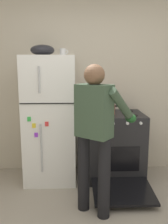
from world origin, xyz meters
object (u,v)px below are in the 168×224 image
at_px(coffee_mug, 63,52).
at_px(mixing_bowl, 42,50).
at_px(refrigerator, 50,119).
at_px(red_pot, 105,109).
at_px(stove_range, 115,147).
at_px(person_cook, 96,127).

relative_size(coffee_mug, mixing_bowl, 0.36).
bearing_deg(coffee_mug, refrigerator, -164.60).
bearing_deg(refrigerator, red_pot, -3.82).
height_order(red_pot, mixing_bowl, mixing_bowl).
relative_size(refrigerator, red_pot, 4.65).
xyz_separation_m(stove_range, red_pot, (-0.16, -0.03, 0.54)).
bearing_deg(person_cook, stove_range, 67.29).
relative_size(stove_range, red_pot, 3.36).
bearing_deg(coffee_mug, person_cook, -67.40).
height_order(stove_range, coffee_mug, coffee_mug).
bearing_deg(stove_range, person_cook, -112.71).
height_order(refrigerator, mixing_bowl, mixing_bowl).
bearing_deg(coffee_mug, red_pot, -10.09).
height_order(person_cook, coffee_mug, coffee_mug).
relative_size(stove_range, mixing_bowl, 3.95).
relative_size(stove_range, person_cook, 0.77).
xyz_separation_m(person_cook, red_pot, (0.19, 0.80, 0.04)).
bearing_deg(red_pot, coffee_mug, 169.91).
bearing_deg(red_pot, refrigerator, 176.18).
height_order(red_pot, coffee_mug, coffee_mug).
relative_size(refrigerator, stove_range, 1.38).
distance_m(person_cook, mixing_bowl, 1.34).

